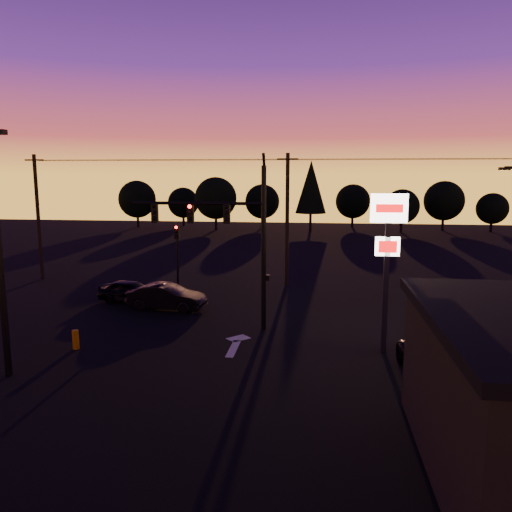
{
  "coord_description": "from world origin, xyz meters",
  "views": [
    {
      "loc": [
        4.11,
        -19.72,
        7.57
      ],
      "look_at": [
        1.0,
        5.0,
        3.5
      ],
      "focal_mm": 35.0,
      "sensor_mm": 36.0,
      "label": 1
    }
  ],
  "objects_px": {
    "secondary_signal": "(177,248)",
    "suv_parked": "(439,364)",
    "traffic_signal_mast": "(231,230)",
    "pylon_sign": "(388,239)",
    "bollard": "(76,339)",
    "car_mid": "(166,297)",
    "car_left": "(131,291)"
  },
  "relations": [
    {
      "from": "secondary_signal",
      "to": "bollard",
      "type": "xyz_separation_m",
      "value": [
        -1.38,
        -11.35,
        -2.44
      ]
    },
    {
      "from": "car_mid",
      "to": "pylon_sign",
      "type": "bearing_deg",
      "value": -110.49
    },
    {
      "from": "secondary_signal",
      "to": "car_left",
      "type": "distance_m",
      "value": 4.41
    },
    {
      "from": "secondary_signal",
      "to": "pylon_sign",
      "type": "xyz_separation_m",
      "value": [
        12.0,
        -9.99,
        2.05
      ]
    },
    {
      "from": "car_left",
      "to": "car_mid",
      "type": "height_order",
      "value": "car_mid"
    },
    {
      "from": "bollard",
      "to": "car_mid",
      "type": "distance_m",
      "value": 7.11
    },
    {
      "from": "secondary_signal",
      "to": "suv_parked",
      "type": "xyz_separation_m",
      "value": [
        13.67,
        -12.85,
        -2.24
      ]
    },
    {
      "from": "bollard",
      "to": "car_left",
      "type": "relative_size",
      "value": 0.21
    },
    {
      "from": "traffic_signal_mast",
      "to": "pylon_sign",
      "type": "xyz_separation_m",
      "value": [
        7.1,
        -2.49,
        -0.02
      ]
    },
    {
      "from": "car_mid",
      "to": "secondary_signal",
      "type": "bearing_deg",
      "value": 13.06
    },
    {
      "from": "bollard",
      "to": "suv_parked",
      "type": "bearing_deg",
      "value": -5.67
    },
    {
      "from": "secondary_signal",
      "to": "suv_parked",
      "type": "bearing_deg",
      "value": -43.23
    },
    {
      "from": "traffic_signal_mast",
      "to": "pylon_sign",
      "type": "bearing_deg",
      "value": -19.36
    },
    {
      "from": "traffic_signal_mast",
      "to": "car_mid",
      "type": "bearing_deg",
      "value": 145.32
    },
    {
      "from": "suv_parked",
      "to": "bollard",
      "type": "bearing_deg",
      "value": 165.85
    },
    {
      "from": "pylon_sign",
      "to": "suv_parked",
      "type": "distance_m",
      "value": 5.42
    },
    {
      "from": "bollard",
      "to": "traffic_signal_mast",
      "type": "bearing_deg",
      "value": 31.58
    },
    {
      "from": "traffic_signal_mast",
      "to": "car_mid",
      "type": "height_order",
      "value": "traffic_signal_mast"
    },
    {
      "from": "secondary_signal",
      "to": "pylon_sign",
      "type": "bearing_deg",
      "value": -39.77
    },
    {
      "from": "pylon_sign",
      "to": "car_left",
      "type": "distance_m",
      "value": 16.06
    },
    {
      "from": "traffic_signal_mast",
      "to": "car_left",
      "type": "height_order",
      "value": "traffic_signal_mast"
    },
    {
      "from": "pylon_sign",
      "to": "bollard",
      "type": "height_order",
      "value": "pylon_sign"
    },
    {
      "from": "secondary_signal",
      "to": "suv_parked",
      "type": "height_order",
      "value": "secondary_signal"
    },
    {
      "from": "secondary_signal",
      "to": "suv_parked",
      "type": "relative_size",
      "value": 0.97
    },
    {
      "from": "secondary_signal",
      "to": "pylon_sign",
      "type": "height_order",
      "value": "pylon_sign"
    },
    {
      "from": "traffic_signal_mast",
      "to": "pylon_sign",
      "type": "height_order",
      "value": "traffic_signal_mast"
    },
    {
      "from": "car_mid",
      "to": "traffic_signal_mast",
      "type": "bearing_deg",
      "value": -119.57
    },
    {
      "from": "pylon_sign",
      "to": "suv_parked",
      "type": "relative_size",
      "value": 1.51
    },
    {
      "from": "bollard",
      "to": "car_mid",
      "type": "xyz_separation_m",
      "value": [
        2.01,
        6.81,
        0.31
      ]
    },
    {
      "from": "bollard",
      "to": "suv_parked",
      "type": "height_order",
      "value": "suv_parked"
    },
    {
      "from": "pylon_sign",
      "to": "car_mid",
      "type": "xyz_separation_m",
      "value": [
        -11.37,
        5.45,
        -4.18
      ]
    },
    {
      "from": "traffic_signal_mast",
      "to": "pylon_sign",
      "type": "distance_m",
      "value": 7.52
    }
  ]
}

